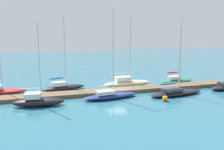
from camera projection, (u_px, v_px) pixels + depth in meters
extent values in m
plane|color=#286075|center=(117.00, 93.00, 35.77)|extent=(120.00, 120.00, 0.00)
cube|color=brown|center=(117.00, 91.00, 35.72)|extent=(33.76, 2.33, 0.47)
ellipsoid|color=#B21E1E|center=(0.00, 92.00, 34.73)|extent=(6.72, 2.24, 0.71)
ellipsoid|color=black|center=(38.00, 102.00, 29.74)|extent=(5.69, 2.36, 0.91)
cube|color=silver|center=(33.00, 96.00, 29.50)|extent=(1.78, 1.40, 0.59)
cylinder|color=silver|center=(39.00, 61.00, 28.98)|extent=(0.13, 0.13, 8.10)
cylinder|color=silver|center=(29.00, 89.00, 29.30)|extent=(2.32, 0.37, 0.11)
ellipsoid|color=black|center=(64.00, 88.00, 36.93)|extent=(6.19, 2.76, 0.72)
cube|color=silver|center=(59.00, 84.00, 36.55)|extent=(1.98, 1.50, 0.47)
cylinder|color=silver|center=(65.00, 52.00, 36.19)|extent=(0.14, 0.14, 9.05)
cylinder|color=silver|center=(56.00, 78.00, 36.24)|extent=(2.49, 0.55, 0.11)
ellipsoid|color=teal|center=(56.00, 78.00, 36.24)|extent=(2.29, 0.76, 0.28)
ellipsoid|color=navy|center=(110.00, 96.00, 32.81)|extent=(7.02, 2.59, 0.63)
cube|color=silver|center=(105.00, 92.00, 32.44)|extent=(2.19, 1.49, 0.41)
cylinder|color=silver|center=(113.00, 52.00, 31.99)|extent=(0.14, 0.14, 10.05)
cylinder|color=silver|center=(102.00, 86.00, 32.13)|extent=(2.87, 0.45, 0.11)
ellipsoid|color=beige|center=(127.00, 83.00, 39.27)|extent=(7.06, 1.97, 0.89)
cube|color=silver|center=(123.00, 79.00, 38.93)|extent=(2.13, 1.35, 0.58)
cylinder|color=silver|center=(130.00, 48.00, 38.47)|extent=(0.14, 0.14, 9.18)
cylinder|color=silver|center=(120.00, 73.00, 38.65)|extent=(2.96, 0.14, 0.11)
ellipsoid|color=black|center=(176.00, 93.00, 34.50)|extent=(7.92, 3.21, 0.58)
cube|color=#333842|center=(171.00, 90.00, 34.09)|extent=(2.49, 1.84, 0.37)
cylinder|color=silver|center=(180.00, 53.00, 33.76)|extent=(0.15, 0.15, 9.43)
cylinder|color=silver|center=(169.00, 84.00, 33.75)|extent=(3.22, 0.55, 0.12)
ellipsoid|color=teal|center=(169.00, 84.00, 33.75)|extent=(2.93, 0.74, 0.28)
ellipsoid|color=#2D7047|center=(177.00, 81.00, 41.73)|extent=(5.74, 2.48, 0.64)
cube|color=silver|center=(174.00, 78.00, 41.41)|extent=(1.81, 1.47, 0.42)
cylinder|color=silver|center=(179.00, 54.00, 41.09)|extent=(0.13, 0.13, 7.70)
cylinder|color=silver|center=(172.00, 73.00, 41.13)|extent=(2.33, 0.38, 0.11)
ellipsoid|color=#B72D28|center=(172.00, 73.00, 41.13)|extent=(2.13, 0.61, 0.28)
sphere|color=orange|center=(165.00, 98.00, 31.65)|extent=(0.67, 0.67, 0.67)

